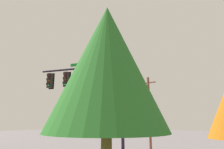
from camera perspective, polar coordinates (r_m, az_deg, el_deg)
The scene contains 3 objects.
signal_pole_assembly at distance 14.29m, azimuth -7.10°, elevation -3.18°, with size 6.20×2.56×7.15m.
utility_pole at distance 21.87m, azimuth 10.41°, elevation -10.17°, with size 1.80×0.31×7.57m.
tree_mid at distance 6.84m, azimuth -1.45°, elevation 2.38°, with size 3.94×3.94×6.95m.
Camera 1 is at (-7.34, 10.97, 2.93)m, focal length 32.59 mm.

